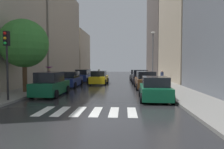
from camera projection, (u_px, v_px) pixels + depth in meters
name	position (u px, v px, depth m)	size (l,w,h in m)	color
ground_plane	(113.00, 80.00, 32.38)	(28.00, 72.00, 0.04)	#28282A
sidewalk_left	(72.00, 79.00, 32.77)	(3.00, 72.00, 0.15)	gray
sidewalk_right	(154.00, 79.00, 31.99)	(3.00, 72.00, 0.15)	gray
crosswalk_stripes	(87.00, 112.00, 10.23)	(4.95, 2.20, 0.01)	silver
building_left_mid	(51.00, 34.00, 35.52)	(6.00, 18.02, 15.55)	#9E9384
building_left_far	(74.00, 53.00, 52.21)	(6.00, 13.10, 10.66)	#B2A38C
building_right_mid	(189.00, 8.00, 28.73)	(6.00, 14.47, 20.91)	#B2A38C
building_right_far	(165.00, 21.00, 45.83)	(6.00, 19.05, 24.33)	#564C47
parked_car_left_nearest	(51.00, 85.00, 15.39)	(2.03, 4.12, 1.82)	#0C4C2D
parked_car_left_second	(70.00, 80.00, 21.76)	(2.05, 4.60, 1.64)	navy
parked_car_left_third	(83.00, 76.00, 28.50)	(2.17, 4.87, 1.70)	navy
parked_car_right_nearest	(155.00, 89.00, 13.55)	(2.21, 4.11, 1.58)	#0C4C2D
parked_car_right_second	(146.00, 81.00, 19.92)	(2.12, 4.53, 1.73)	brown
parked_car_right_third	(140.00, 77.00, 25.65)	(2.16, 4.63, 1.72)	black
parked_car_right_fourth	(136.00, 75.00, 31.65)	(2.08, 4.28, 1.58)	#474C51
taxi_midroad	(99.00, 78.00, 24.85)	(2.11, 4.37, 1.81)	yellow
pedestrian_near_tree	(162.00, 77.00, 22.83)	(0.36, 0.36, 1.61)	brown
pedestrian_by_kerb	(49.00, 72.00, 23.31)	(0.95, 0.95, 1.99)	black
street_tree_left	(24.00, 44.00, 16.54)	(3.92, 3.92, 5.92)	#513823
traffic_light_left_corner	(7.00, 50.00, 12.58)	(0.30, 0.42, 4.30)	black
lamp_post_right	(153.00, 53.00, 26.09)	(0.60, 0.28, 6.45)	#595B60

